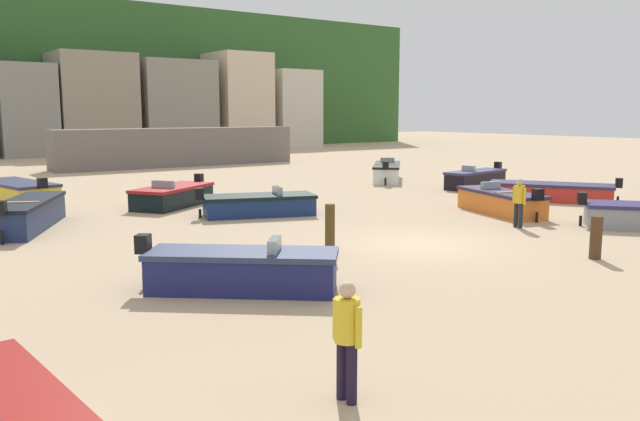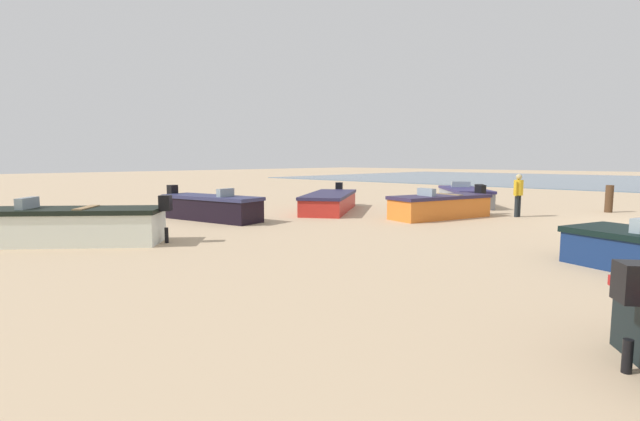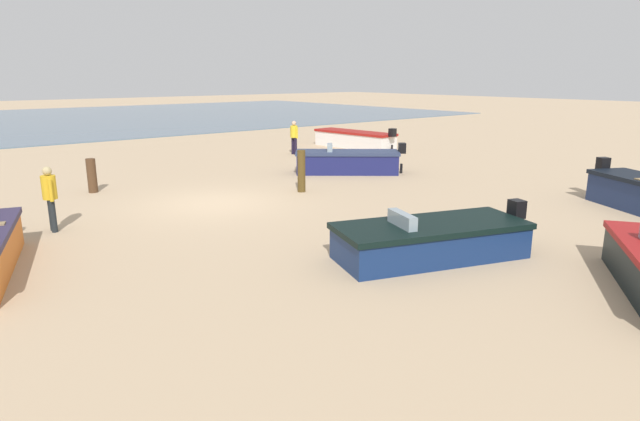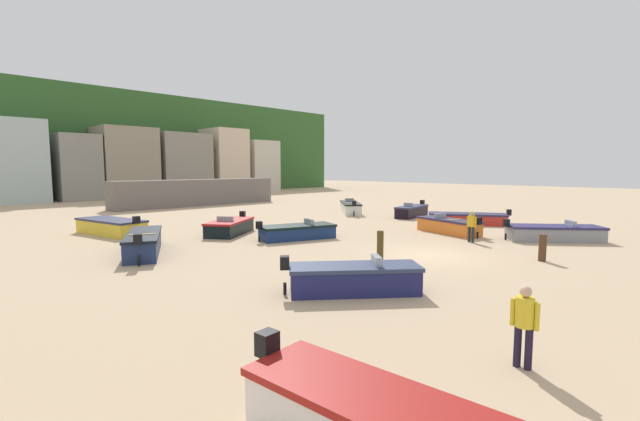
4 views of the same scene
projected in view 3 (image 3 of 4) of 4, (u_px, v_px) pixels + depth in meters
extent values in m
plane|color=tan|center=(215.00, 203.00, 16.14)|extent=(160.00, 160.00, 0.00)
cube|color=black|center=(603.00, 164.00, 16.70)|extent=(0.41, 0.39, 0.40)
cylinder|color=black|center=(600.00, 191.00, 16.91)|extent=(0.13, 0.13, 0.42)
cube|color=navy|center=(347.00, 164.00, 21.09)|extent=(3.80, 3.48, 0.75)
cube|color=navy|center=(347.00, 153.00, 20.98)|extent=(3.93, 3.60, 0.12)
cube|color=black|center=(402.00, 148.00, 20.91)|extent=(0.42, 0.43, 0.40)
cylinder|color=black|center=(401.00, 168.00, 21.11)|extent=(0.14, 0.14, 0.38)
cube|color=#8C9EA8|center=(330.00, 147.00, 20.94)|extent=(0.63, 0.70, 0.28)
cube|color=navy|center=(430.00, 243.00, 11.26)|extent=(4.24, 2.76, 0.64)
cube|color=black|center=(431.00, 226.00, 11.17)|extent=(4.36, 2.87, 0.12)
cube|color=black|center=(517.00, 209.00, 11.84)|extent=(0.37, 0.39, 0.40)
cylinder|color=black|center=(514.00, 240.00, 12.02)|extent=(0.13, 0.13, 0.32)
cube|color=#8C9EA8|center=(402.00, 220.00, 10.89)|extent=(0.49, 0.93, 0.28)
cube|color=white|center=(354.00, 141.00, 28.54)|extent=(1.61, 4.83, 0.75)
cube|color=maroon|center=(354.00, 132.00, 28.43)|extent=(1.70, 4.94, 0.12)
cube|color=black|center=(392.00, 132.00, 26.60)|extent=(0.34, 0.30, 0.40)
cylinder|color=black|center=(392.00, 149.00, 26.80)|extent=(0.11, 0.11, 0.38)
cylinder|color=#4E3B19|center=(301.00, 171.00, 17.61)|extent=(0.26, 0.26, 1.38)
cylinder|color=#4B321E|center=(92.00, 176.00, 17.55)|extent=(0.30, 0.30, 1.12)
cylinder|color=#1F252A|center=(53.00, 216.00, 13.10)|extent=(0.15, 0.15, 0.82)
cylinder|color=#1F252A|center=(52.00, 214.00, 13.25)|extent=(0.15, 0.15, 0.82)
cylinder|color=gold|center=(49.00, 187.00, 13.00)|extent=(0.36, 0.36, 0.58)
cylinder|color=gold|center=(51.00, 190.00, 12.84)|extent=(0.10, 0.10, 0.54)
cylinder|color=gold|center=(48.00, 187.00, 13.19)|extent=(0.10, 0.10, 0.54)
sphere|color=tan|center=(47.00, 171.00, 12.90)|extent=(0.24, 0.24, 0.22)
cylinder|color=black|center=(296.00, 146.00, 26.02)|extent=(0.15, 0.15, 0.82)
cylinder|color=black|center=(293.00, 146.00, 26.16)|extent=(0.15, 0.15, 0.82)
cylinder|color=gold|center=(294.00, 132.00, 25.91)|extent=(0.36, 0.36, 0.58)
cylinder|color=gold|center=(297.00, 133.00, 25.77)|extent=(0.10, 0.10, 0.54)
cylinder|color=gold|center=(291.00, 132.00, 26.08)|extent=(0.10, 0.10, 0.54)
sphere|color=#D0A789|center=(294.00, 123.00, 25.82)|extent=(0.23, 0.23, 0.22)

